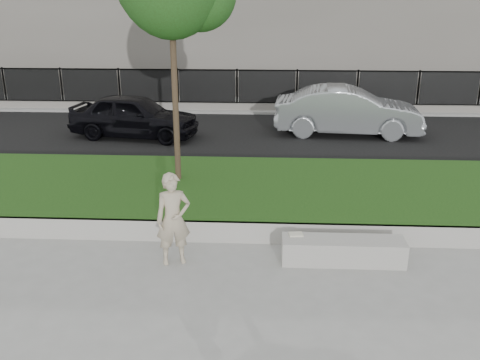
# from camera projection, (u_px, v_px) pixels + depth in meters

# --- Properties ---
(ground) EXTENTS (90.00, 90.00, 0.00)m
(ground) POSITION_uv_depth(u_px,v_px,m) (232.00, 271.00, 8.70)
(ground) COLOR gray
(ground) RESTS_ON ground
(grass_bank) EXTENTS (34.00, 4.00, 0.40)m
(grass_bank) POSITION_uv_depth(u_px,v_px,m) (241.00, 193.00, 11.45)
(grass_bank) COLOR #0E380F
(grass_bank) RESTS_ON ground
(grass_kerb) EXTENTS (34.00, 0.08, 0.40)m
(grass_kerb) POSITION_uv_depth(u_px,v_px,m) (236.00, 232.00, 9.61)
(grass_kerb) COLOR #AAA89F
(grass_kerb) RESTS_ON ground
(street) EXTENTS (34.00, 7.00, 0.04)m
(street) POSITION_uv_depth(u_px,v_px,m) (250.00, 136.00, 16.69)
(street) COLOR black
(street) RESTS_ON ground
(far_pavement) EXTENTS (34.00, 3.00, 0.12)m
(far_pavement) POSITION_uv_depth(u_px,v_px,m) (254.00, 106.00, 20.91)
(far_pavement) COLOR gray
(far_pavement) RESTS_ON ground
(iron_fence) EXTENTS (32.00, 0.30, 1.50)m
(iron_fence) POSITION_uv_depth(u_px,v_px,m) (253.00, 98.00, 19.81)
(iron_fence) COLOR slate
(iron_fence) RESTS_ON far_pavement
(stone_bench) EXTENTS (2.03, 0.51, 0.42)m
(stone_bench) POSITION_uv_depth(u_px,v_px,m) (343.00, 251.00, 8.91)
(stone_bench) COLOR #AAA89F
(stone_bench) RESTS_ON ground
(man) EXTENTS (0.66, 0.54, 1.57)m
(man) POSITION_uv_depth(u_px,v_px,m) (173.00, 219.00, 8.72)
(man) COLOR #BAAC8F
(man) RESTS_ON ground
(book) EXTENTS (0.25, 0.20, 0.03)m
(book) POSITION_uv_depth(u_px,v_px,m) (296.00, 234.00, 9.00)
(book) COLOR beige
(book) RESTS_ON stone_bench
(car_dark) EXTENTS (4.10, 2.17, 1.33)m
(car_dark) POSITION_uv_depth(u_px,v_px,m) (134.00, 116.00, 16.28)
(car_dark) COLOR black
(car_dark) RESTS_ON street
(car_silver) EXTENTS (4.61, 1.90, 1.48)m
(car_silver) POSITION_uv_depth(u_px,v_px,m) (348.00, 111.00, 16.58)
(car_silver) COLOR #9CA0A4
(car_silver) RESTS_ON street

